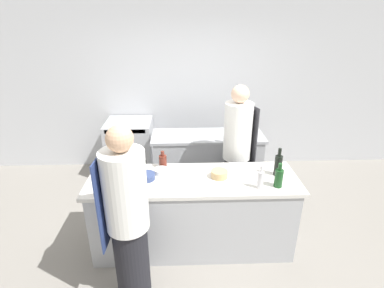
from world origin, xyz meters
TOP-DOWN VIEW (x-y plane):
  - ground_plane at (0.00, 0.00)m, footprint 16.00×16.00m
  - wall_back at (0.00, 2.13)m, footprint 8.00×0.06m
  - prep_counter at (0.00, 0.00)m, footprint 2.26×0.72m
  - pass_counter at (0.26, 1.25)m, footprint 1.63×0.60m
  - oven_range at (-0.96, 1.74)m, footprint 0.72×0.68m
  - chef_at_prep_near at (-0.60, -0.66)m, footprint 0.39×0.37m
  - chef_at_stove at (0.58, 0.65)m, footprint 0.40×0.39m
  - bottle_olive_oil at (0.66, -0.22)m, footprint 0.06×0.06m
  - bottle_vinegar at (-0.34, 0.27)m, footprint 0.09×0.09m
  - bottle_wine at (0.92, 0.05)m, footprint 0.08×0.08m
  - bottle_cooking_oil at (-0.89, -0.11)m, footprint 0.08×0.08m
  - bottle_sauce at (-0.88, 0.24)m, footprint 0.07×0.07m
  - bottle_water at (0.86, -0.19)m, footprint 0.08×0.08m
  - bowl_mixing_large at (0.28, 0.02)m, footprint 0.18×0.18m
  - bowl_prep_small at (-0.35, 0.13)m, footprint 0.16×0.16m
  - bowl_ceramic_blue at (-0.51, 0.01)m, footprint 0.20×0.20m
  - cup at (-0.89, -0.25)m, footprint 0.08×0.08m
  - cutting_board at (-0.10, -0.11)m, footprint 0.36×0.25m

SIDE VIEW (x-z plane):
  - ground_plane at x=0.00m, z-range 0.00..0.00m
  - prep_counter at x=0.00m, z-range 0.00..0.88m
  - pass_counter at x=0.26m, z-range 0.00..0.88m
  - oven_range at x=-0.96m, z-range 0.00..0.93m
  - chef_at_prep_near at x=-0.60m, z-range 0.00..1.73m
  - chef_at_stove at x=0.58m, z-range 0.01..1.75m
  - cutting_board at x=-0.10m, z-range 0.88..0.89m
  - bowl_prep_small at x=-0.35m, z-range 0.88..0.93m
  - bowl_ceramic_blue at x=-0.51m, z-range 0.88..0.94m
  - cup at x=-0.89m, z-range 0.88..0.96m
  - bowl_mixing_large at x=0.28m, z-range 0.88..0.96m
  - bottle_vinegar at x=-0.34m, z-range 0.86..1.06m
  - bottle_sauce at x=-0.88m, z-range 0.86..1.07m
  - bottle_cooking_oil at x=-0.89m, z-range 0.86..1.07m
  - bottle_olive_oil at x=0.66m, z-range 0.86..1.11m
  - bottle_water at x=0.86m, z-range 0.86..1.12m
  - bottle_wine at x=0.92m, z-range 0.85..1.16m
  - wall_back at x=0.00m, z-range 0.00..2.80m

